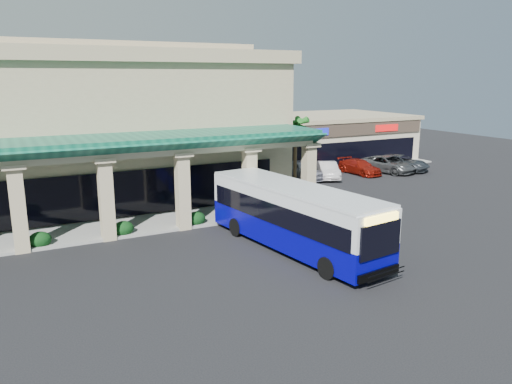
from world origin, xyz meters
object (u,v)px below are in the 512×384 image
pedestrian (380,222)px  car_gray (387,164)px  car_silver (302,170)px  car_white (328,170)px  transit_bus (294,218)px  car_extra (400,163)px  car_red (360,167)px

pedestrian → car_gray: (14.24, 15.45, -0.17)m
car_silver → car_white: 2.45m
transit_bus → car_extra: (21.40, 14.89, -0.96)m
car_red → car_extra: (4.67, -0.40, 0.09)m
car_extra → car_red: bearing=150.1°
car_white → car_gray: (6.88, -0.16, 0.03)m
car_red → pedestrian: bearing=-129.2°
transit_bus → car_gray: size_ratio=2.18×
pedestrian → transit_bus: bearing=117.0°
transit_bus → pedestrian: size_ratio=6.50×
transit_bus → pedestrian: transit_bus is taller
car_silver → car_extra: 11.00m
car_silver → car_gray: 9.27m
pedestrian → car_extra: bearing=-11.9°
car_red → car_extra: size_ratio=0.84×
car_gray → car_extra: bearing=-13.1°
transit_bus → car_extra: 26.09m
car_silver → car_white: car_silver is taller
pedestrian → car_white: (7.36, 15.61, -0.20)m
transit_bus → car_gray: 24.63m
transit_bus → car_silver: (10.43, 15.64, -0.88)m
car_gray → pedestrian: bearing=-148.8°
car_silver → car_gray: car_silver is taller
transit_bus → car_extra: size_ratio=2.20×
car_silver → car_gray: size_ratio=0.89×
car_silver → car_gray: bearing=-7.7°
car_white → car_gray: size_ratio=0.81×
car_white → car_extra: bearing=23.5°
car_white → car_gray: car_gray is taller
car_red → transit_bus: bearing=-141.4°
car_red → car_gray: (2.93, -0.49, 0.10)m
car_gray → car_extra: (1.74, 0.09, -0.01)m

